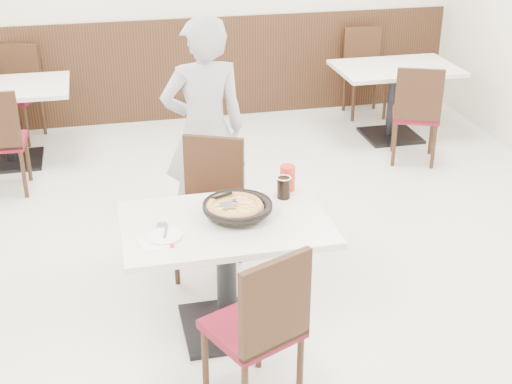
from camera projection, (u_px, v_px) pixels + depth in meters
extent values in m
plane|color=beige|center=(260.00, 283.00, 4.90)|extent=(7.00, 7.00, 0.00)
cube|color=black|center=(187.00, 70.00, 7.72)|extent=(5.90, 0.03, 1.10)
cylinder|color=black|center=(236.00, 215.00, 4.14)|extent=(0.11, 0.11, 0.04)
cylinder|color=black|center=(238.00, 210.00, 4.14)|extent=(0.33, 0.33, 0.01)
cylinder|color=#B97C45|center=(235.00, 209.00, 4.12)|extent=(0.34, 0.34, 0.02)
cube|color=silver|center=(228.00, 205.00, 4.10)|extent=(0.09, 0.11, 0.00)
cube|color=white|center=(155.00, 242.00, 3.89)|extent=(0.19, 0.19, 0.00)
cylinder|color=white|center=(164.00, 236.00, 3.94)|extent=(0.20, 0.20, 0.01)
cube|color=silver|center=(166.00, 231.00, 3.97)|extent=(0.05, 0.17, 0.00)
cylinder|color=black|center=(284.00, 188.00, 4.37)|extent=(0.08, 0.08, 0.13)
cylinder|color=red|center=(288.00, 178.00, 4.47)|extent=(0.10, 0.10, 0.16)
imported|color=#9D9CA1|center=(204.00, 132.00, 5.15)|extent=(0.65, 0.45, 1.70)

